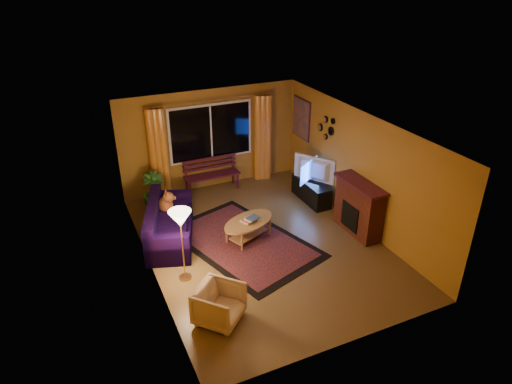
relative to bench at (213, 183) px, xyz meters
name	(u,v)px	position (x,y,z in m)	size (l,w,h in m)	color
floor	(262,244)	(0.10, -2.71, -0.22)	(4.50, 6.00, 0.02)	brown
ceiling	(263,127)	(0.10, -2.71, 2.30)	(4.50, 6.00, 0.02)	white
wall_back	(211,139)	(0.10, 0.30, 1.04)	(4.50, 0.02, 2.50)	#B77E2B
wall_left	(146,213)	(-2.16, -2.71, 1.04)	(0.02, 6.00, 2.50)	#B77E2B
wall_right	(359,169)	(2.36, -2.71, 1.04)	(0.02, 6.00, 2.50)	#B77E2B
window	(211,132)	(0.10, 0.23, 1.24)	(2.00, 0.02, 1.30)	black
curtain_rod	(210,101)	(0.10, 0.19, 2.04)	(0.03, 0.03, 3.20)	#BF8C3F
curtain_left	(158,155)	(-1.25, 0.17, 0.91)	(0.36, 0.36, 2.24)	orange
curtain_right	(262,138)	(1.45, 0.17, 0.91)	(0.36, 0.36, 2.24)	orange
bench	(213,183)	(0.00, 0.00, 0.00)	(1.38, 0.41, 0.42)	#42121F
potted_plant	(154,192)	(-1.55, -0.38, 0.25)	(0.52, 0.52, 0.92)	#235B1E
sofa	(170,222)	(-1.55, -1.77, 0.20)	(0.86, 2.00, 0.81)	black
dog	(166,203)	(-1.50, -1.32, 0.41)	(0.28, 0.39, 0.43)	#A3562F
armchair	(219,303)	(-1.47, -4.44, 0.14)	(0.68, 0.64, 0.70)	beige
floor_lamp	(183,246)	(-1.66, -3.16, 0.49)	(0.23, 0.23, 1.40)	#BF8C3F
rug	(243,242)	(-0.24, -2.52, -0.20)	(1.96, 3.10, 0.02)	maroon
coffee_table	(249,230)	(-0.08, -2.45, 0.01)	(1.21, 1.21, 0.44)	#B5824C
tv_console	(311,191)	(1.97, -1.50, 0.04)	(0.40, 1.21, 0.50)	black
television	(312,170)	(1.97, -1.50, 0.59)	(1.04, 0.14, 0.60)	black
fireplace	(359,209)	(2.15, -3.11, 0.34)	(0.40, 1.20, 1.10)	maroon
mirror_cluster	(326,126)	(2.31, -1.41, 1.59)	(0.06, 0.60, 0.56)	black
painting	(301,118)	(2.32, -0.26, 1.44)	(0.04, 0.76, 0.96)	#C56319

